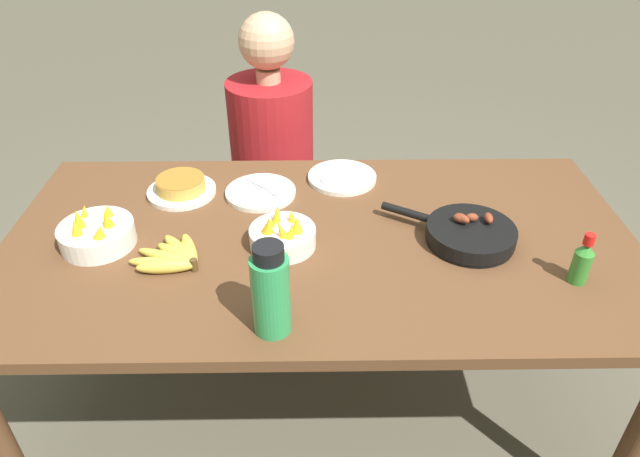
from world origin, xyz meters
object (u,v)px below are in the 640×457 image
object	(u,v)px
banana_bunch	(174,257)
hot_sauce_bottle	(582,261)
person_figure	(274,183)
water_bottle	(271,291)
fruit_bowl_citrus	(97,233)
empty_plate_far_left	(261,192)
skillet	(469,234)
empty_plate_near_front	(342,177)
fruit_bowl_mango	(283,236)
frittata_plate_center	(181,187)

from	to	relation	value
banana_bunch	hot_sauce_bottle	distance (m)	1.07
hot_sauce_bottle	person_figure	distance (m)	1.33
water_bottle	person_figure	bearing A→B (deg)	93.49
banana_bunch	fruit_bowl_citrus	bearing A→B (deg)	159.31
water_bottle	hot_sauce_bottle	bearing A→B (deg)	11.71
person_figure	empty_plate_far_left	bearing A→B (deg)	-90.38
skillet	empty_plate_far_left	xyz separation A→B (m)	(-0.61, 0.27, -0.02)
skillet	water_bottle	distance (m)	0.65
empty_plate_near_front	fruit_bowl_mango	bearing A→B (deg)	-116.28
skillet	fruit_bowl_citrus	world-z (taller)	fruit_bowl_citrus
fruit_bowl_citrus	water_bottle	xyz separation A→B (m)	(0.52, -0.34, 0.08)
empty_plate_far_left	fruit_bowl_mango	world-z (taller)	fruit_bowl_mango
skillet	fruit_bowl_mango	world-z (taller)	fruit_bowl_mango
frittata_plate_center	fruit_bowl_citrus	size ratio (longest dim) A/B	1.05
empty_plate_far_left	fruit_bowl_citrus	size ratio (longest dim) A/B	1.09
empty_plate_near_front	fruit_bowl_mango	world-z (taller)	fruit_bowl_mango
empty_plate_near_front	person_figure	bearing A→B (deg)	121.97
fruit_bowl_mango	frittata_plate_center	bearing A→B (deg)	139.44
empty_plate_near_front	water_bottle	size ratio (longest dim) A/B	0.96
skillet	frittata_plate_center	world-z (taller)	skillet
empty_plate_near_front	fruit_bowl_citrus	size ratio (longest dim) A/B	1.10
fruit_bowl_mango	hot_sauce_bottle	size ratio (longest dim) A/B	1.26
skillet	water_bottle	world-z (taller)	water_bottle
skillet	frittata_plate_center	size ratio (longest dim) A/B	1.67
fruit_bowl_citrus	hot_sauce_bottle	bearing A→B (deg)	-7.91
hot_sauce_bottle	fruit_bowl_mango	bearing A→B (deg)	167.93
water_bottle	hot_sauce_bottle	world-z (taller)	water_bottle
fruit_bowl_citrus	person_figure	world-z (taller)	person_figure
hot_sauce_bottle	skillet	bearing A→B (deg)	143.79
banana_bunch	water_bottle	xyz separation A→B (m)	(0.28, -0.26, 0.10)
banana_bunch	skillet	size ratio (longest dim) A/B	0.54
water_bottle	person_figure	world-z (taller)	person_figure
empty_plate_near_front	fruit_bowl_citrus	world-z (taller)	fruit_bowl_citrus
fruit_bowl_citrus	water_bottle	bearing A→B (deg)	-33.74
person_figure	hot_sauce_bottle	bearing A→B (deg)	-48.54
frittata_plate_center	empty_plate_far_left	size ratio (longest dim) A/B	0.97
banana_bunch	fruit_bowl_mango	xyz separation A→B (m)	(0.29, 0.07, 0.02)
frittata_plate_center	empty_plate_near_front	xyz separation A→B (m)	(0.53, 0.09, -0.02)
water_bottle	person_figure	xyz separation A→B (m)	(-0.07, 1.13, -0.37)
skillet	hot_sauce_bottle	xyz separation A→B (m)	(0.24, -0.18, 0.04)
skillet	empty_plate_far_left	world-z (taller)	skillet
banana_bunch	person_figure	xyz separation A→B (m)	(0.21, 0.88, -0.28)
empty_plate_far_left	water_bottle	world-z (taller)	water_bottle
skillet	banana_bunch	bearing A→B (deg)	36.93
hot_sauce_bottle	person_figure	xyz separation A→B (m)	(-0.86, 0.97, -0.32)
hot_sauce_bottle	water_bottle	bearing A→B (deg)	-168.29
frittata_plate_center	fruit_bowl_citrus	distance (m)	0.33
water_bottle	empty_plate_far_left	bearing A→B (deg)	96.76
banana_bunch	frittata_plate_center	world-z (taller)	frittata_plate_center
frittata_plate_center	empty_plate_far_left	bearing A→B (deg)	-2.05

